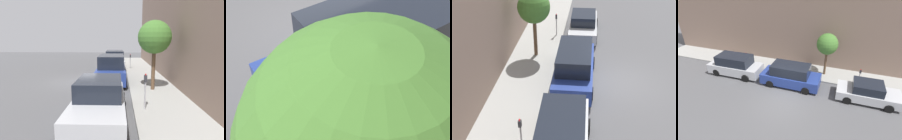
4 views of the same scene
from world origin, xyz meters
TOP-DOWN VIEW (x-y plane):
  - ground_plane at (0.00, 0.00)m, footprint 60.00×60.00m
  - sidewalk at (4.89, 0.00)m, footprint 2.78×32.00m
  - parked_sedan_nearest at (2.18, -5.88)m, footprint 1.92×4.53m
  - parked_minivan_second at (2.32, 0.17)m, footprint 2.02×4.91m
  - parking_meter_near at (3.95, -5.26)m, footprint 0.11×0.15m
  - parking_meter_far at (3.95, 5.36)m, footprint 0.11×0.15m
  - street_tree at (4.80, -2.29)m, footprint 1.83×1.83m

SIDE VIEW (x-z plane):
  - ground_plane at x=0.00m, z-range 0.00..0.00m
  - sidewalk at x=4.89m, z-range 0.00..0.15m
  - parked_sedan_nearest at x=2.18m, z-range -0.04..1.50m
  - parked_minivan_second at x=2.32m, z-range -0.03..1.87m
  - parking_meter_far at x=3.95m, z-range 0.31..1.72m
  - parking_meter_near at x=3.95m, z-range 0.32..1.79m
  - street_tree at x=4.80m, z-range 1.14..5.01m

